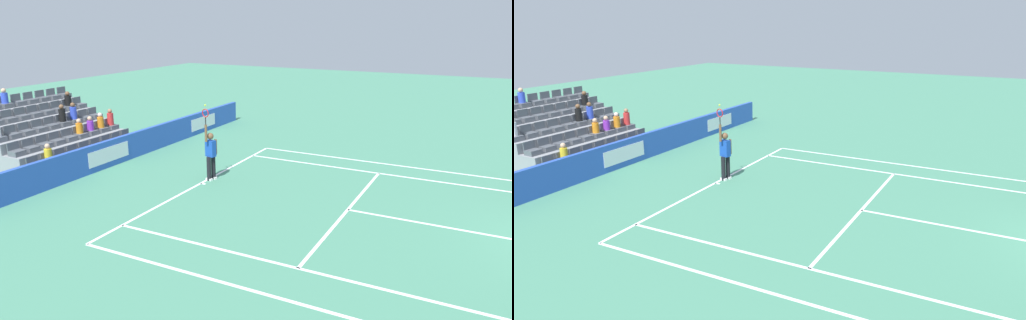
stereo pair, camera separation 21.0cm
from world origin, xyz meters
TOP-DOWN VIEW (x-y plane):
  - line_baseline at (0.00, -11.89)m, footprint 10.97×0.10m
  - line_service at (0.00, -6.40)m, footprint 8.23×0.10m
  - line_centre_service at (0.00, -3.20)m, footprint 0.10×6.40m
  - line_singles_sideline_left at (4.12, -5.95)m, footprint 0.10×11.89m
  - line_singles_sideline_right at (-4.12, -5.95)m, footprint 0.10×11.89m
  - line_doubles_sideline_left at (5.49, -5.95)m, footprint 0.10×11.89m
  - line_doubles_sideline_right at (-5.49, -5.95)m, footprint 0.10×11.89m
  - line_centre_mark at (0.00, -11.79)m, footprint 0.10×0.20m
  - sponsor_barrier at (-0.00, -16.33)m, footprint 20.67×0.22m
  - tennis_player at (-0.54, -11.77)m, footprint 0.51×0.40m
  - stadium_stand at (-0.01, -19.90)m, footprint 5.58×4.75m

SIDE VIEW (x-z plane):
  - line_baseline at x=0.00m, z-range 0.00..0.01m
  - line_service at x=0.00m, z-range 0.00..0.01m
  - line_centre_service at x=0.00m, z-range 0.00..0.01m
  - line_singles_sideline_left at x=4.12m, z-range 0.00..0.01m
  - line_singles_sideline_right at x=-4.12m, z-range 0.00..0.01m
  - line_doubles_sideline_left at x=5.49m, z-range 0.00..0.01m
  - line_doubles_sideline_right at x=-5.49m, z-range 0.00..0.01m
  - line_centre_mark at x=0.00m, z-range 0.00..0.01m
  - sponsor_barrier at x=0.00m, z-range 0.00..1.08m
  - stadium_stand at x=-0.01m, z-range -0.65..2.29m
  - tennis_player at x=-0.54m, z-range -0.43..2.42m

